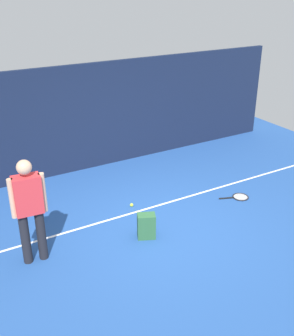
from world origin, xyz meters
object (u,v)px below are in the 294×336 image
at_px(tennis_player, 29,206).
at_px(tennis_ball_near_player, 132,205).
at_px(tennis_racket, 239,197).
at_px(backpack, 146,226).

bearing_deg(tennis_player, tennis_ball_near_player, -156.22).
relative_size(tennis_racket, backpack, 1.44).
distance_m(backpack, tennis_ball_near_player, 1.08).
height_order(tennis_player, tennis_ball_near_player, tennis_player).
xyz_separation_m(backpack, tennis_ball_near_player, (0.27, 1.03, -0.18)).
xyz_separation_m(tennis_racket, tennis_ball_near_player, (-2.04, 0.77, 0.02)).
distance_m(tennis_racket, backpack, 2.33).
distance_m(tennis_player, backpack, 1.98).
bearing_deg(tennis_racket, tennis_ball_near_player, 179.90).
bearing_deg(backpack, tennis_player, 14.16).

